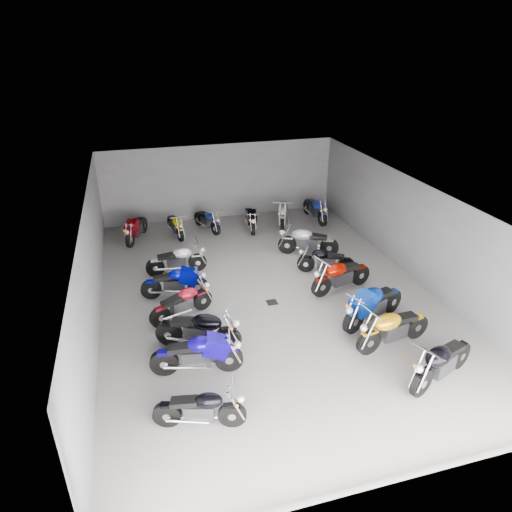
{
  "coord_description": "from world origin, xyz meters",
  "views": [
    {
      "loc": [
        -3.65,
        -11.73,
        7.38
      ],
      "look_at": [
        -0.15,
        0.76,
        1.0
      ],
      "focal_mm": 32.0,
      "sensor_mm": 36.0,
      "label": 1
    }
  ],
  "objects_px": {
    "motorcycle_right_b": "(393,328)",
    "motorcycle_back_a": "(136,228)",
    "motorcycle_left_c": "(199,330)",
    "motorcycle_back_d": "(250,218)",
    "motorcycle_back_b": "(175,225)",
    "motorcycle_back_e": "(283,212)",
    "motorcycle_right_c": "(373,305)",
    "motorcycle_left_a": "(200,409)",
    "motorcycle_left_f": "(177,260)",
    "motorcycle_right_e": "(325,260)",
    "motorcycle_left_e": "(175,283)",
    "motorcycle_right_d": "(341,275)",
    "motorcycle_back_f": "(315,209)",
    "motorcycle_right_a": "(442,362)",
    "motorcycle_left_b": "(198,354)",
    "motorcycle_back_c": "(207,220)",
    "motorcycle_right_f": "(307,241)",
    "motorcycle_left_d": "(182,303)",
    "drain_grate": "(272,302)"
  },
  "relations": [
    {
      "from": "motorcycle_right_c",
      "to": "motorcycle_left_b",
      "type": "bearing_deg",
      "value": 76.25
    },
    {
      "from": "motorcycle_right_f",
      "to": "motorcycle_back_d",
      "type": "distance_m",
      "value": 3.24
    },
    {
      "from": "motorcycle_right_c",
      "to": "motorcycle_back_f",
      "type": "bearing_deg",
      "value": -33.27
    },
    {
      "from": "motorcycle_right_c",
      "to": "motorcycle_back_d",
      "type": "bearing_deg",
      "value": -11.22
    },
    {
      "from": "motorcycle_back_e",
      "to": "motorcycle_left_c",
      "type": "bearing_deg",
      "value": 77.6
    },
    {
      "from": "motorcycle_back_a",
      "to": "motorcycle_left_f",
      "type": "bearing_deg",
      "value": 133.29
    },
    {
      "from": "motorcycle_right_e",
      "to": "motorcycle_back_f",
      "type": "height_order",
      "value": "motorcycle_back_f"
    },
    {
      "from": "motorcycle_back_b",
      "to": "motorcycle_back_d",
      "type": "relative_size",
      "value": 0.94
    },
    {
      "from": "motorcycle_left_a",
      "to": "motorcycle_back_e",
      "type": "xyz_separation_m",
      "value": [
        5.21,
        10.17,
        0.06
      ]
    },
    {
      "from": "motorcycle_left_c",
      "to": "motorcycle_back_f",
      "type": "relative_size",
      "value": 0.99
    },
    {
      "from": "motorcycle_back_c",
      "to": "motorcycle_right_b",
      "type": "bearing_deg",
      "value": 88.26
    },
    {
      "from": "motorcycle_left_d",
      "to": "motorcycle_left_e",
      "type": "relative_size",
      "value": 0.92
    },
    {
      "from": "motorcycle_left_b",
      "to": "motorcycle_left_d",
      "type": "bearing_deg",
      "value": -168.47
    },
    {
      "from": "motorcycle_back_a",
      "to": "motorcycle_back_b",
      "type": "relative_size",
      "value": 1.04
    },
    {
      "from": "motorcycle_left_e",
      "to": "motorcycle_left_f",
      "type": "bearing_deg",
      "value": 178.69
    },
    {
      "from": "motorcycle_back_c",
      "to": "motorcycle_right_c",
      "type": "bearing_deg",
      "value": 91.0
    },
    {
      "from": "motorcycle_left_f",
      "to": "motorcycle_right_d",
      "type": "xyz_separation_m",
      "value": [
        4.81,
        -2.54,
        0.04
      ]
    },
    {
      "from": "motorcycle_back_e",
      "to": "motorcycle_back_c",
      "type": "bearing_deg",
      "value": 17.88
    },
    {
      "from": "motorcycle_right_a",
      "to": "motorcycle_back_c",
      "type": "xyz_separation_m",
      "value": [
        -3.61,
        10.45,
        -0.09
      ]
    },
    {
      "from": "motorcycle_right_d",
      "to": "motorcycle_left_b",
      "type": "bearing_deg",
      "value": 104.42
    },
    {
      "from": "motorcycle_back_c",
      "to": "motorcycle_back_f",
      "type": "xyz_separation_m",
      "value": [
        4.71,
        -0.14,
        0.07
      ]
    },
    {
      "from": "motorcycle_back_a",
      "to": "motorcycle_back_c",
      "type": "xyz_separation_m",
      "value": [
        2.86,
        0.21,
        -0.04
      ]
    },
    {
      "from": "motorcycle_left_c",
      "to": "motorcycle_right_b",
      "type": "height_order",
      "value": "motorcycle_left_c"
    },
    {
      "from": "motorcycle_left_b",
      "to": "motorcycle_left_c",
      "type": "xyz_separation_m",
      "value": [
        0.19,
        0.95,
        0.01
      ]
    },
    {
      "from": "motorcycle_left_f",
      "to": "motorcycle_right_b",
      "type": "height_order",
      "value": "motorcycle_right_b"
    },
    {
      "from": "motorcycle_left_f",
      "to": "motorcycle_back_e",
      "type": "distance_m",
      "value": 5.88
    },
    {
      "from": "motorcycle_right_d",
      "to": "motorcycle_back_a",
      "type": "distance_m",
      "value": 8.33
    },
    {
      "from": "motorcycle_right_b",
      "to": "motorcycle_right_e",
      "type": "xyz_separation_m",
      "value": [
        -0.05,
        4.19,
        -0.07
      ]
    },
    {
      "from": "motorcycle_back_b",
      "to": "motorcycle_left_f",
      "type": "bearing_deg",
      "value": 74.34
    },
    {
      "from": "motorcycle_right_c",
      "to": "motorcycle_right_b",
      "type": "bearing_deg",
      "value": 155.66
    },
    {
      "from": "motorcycle_right_d",
      "to": "drain_grate",
      "type": "bearing_deg",
      "value": 79.33
    },
    {
      "from": "motorcycle_right_b",
      "to": "motorcycle_back_a",
      "type": "bearing_deg",
      "value": 24.52
    },
    {
      "from": "motorcycle_right_b",
      "to": "motorcycle_right_f",
      "type": "relative_size",
      "value": 1.08
    },
    {
      "from": "motorcycle_right_d",
      "to": "motorcycle_back_c",
      "type": "bearing_deg",
      "value": 14.07
    },
    {
      "from": "motorcycle_back_e",
      "to": "motorcycle_back_f",
      "type": "relative_size",
      "value": 0.98
    },
    {
      "from": "motorcycle_left_f",
      "to": "motorcycle_right_e",
      "type": "height_order",
      "value": "motorcycle_left_f"
    },
    {
      "from": "motorcycle_back_d",
      "to": "motorcycle_back_f",
      "type": "bearing_deg",
      "value": -169.4
    },
    {
      "from": "motorcycle_right_a",
      "to": "motorcycle_back_e",
      "type": "xyz_separation_m",
      "value": [
        -0.38,
        10.32,
        -0.02
      ]
    },
    {
      "from": "motorcycle_right_e",
      "to": "motorcycle_right_c",
      "type": "bearing_deg",
      "value": -154.65
    },
    {
      "from": "motorcycle_left_b",
      "to": "motorcycle_left_c",
      "type": "height_order",
      "value": "motorcycle_left_c"
    },
    {
      "from": "motorcycle_right_b",
      "to": "motorcycle_back_f",
      "type": "xyz_separation_m",
      "value": [
        1.48,
        8.81,
        -0.03
      ]
    },
    {
      "from": "motorcycle_back_c",
      "to": "motorcycle_back_e",
      "type": "bearing_deg",
      "value": 156.14
    },
    {
      "from": "motorcycle_left_c",
      "to": "motorcycle_left_e",
      "type": "xyz_separation_m",
      "value": [
        -0.3,
        2.73,
        -0.05
      ]
    },
    {
      "from": "motorcycle_left_f",
      "to": "motorcycle_right_e",
      "type": "distance_m",
      "value": 5.0
    },
    {
      "from": "motorcycle_left_f",
      "to": "motorcycle_right_b",
      "type": "distance_m",
      "value": 7.36
    },
    {
      "from": "motorcycle_left_c",
      "to": "motorcycle_back_d",
      "type": "relative_size",
      "value": 1.07
    },
    {
      "from": "motorcycle_back_c",
      "to": "motorcycle_back_d",
      "type": "bearing_deg",
      "value": 147.89
    },
    {
      "from": "motorcycle_right_f",
      "to": "motorcycle_right_b",
      "type": "bearing_deg",
      "value": -154.75
    },
    {
      "from": "motorcycle_left_e",
      "to": "motorcycle_right_d",
      "type": "relative_size",
      "value": 0.93
    },
    {
      "from": "motorcycle_back_b",
      "to": "motorcycle_back_e",
      "type": "distance_m",
      "value": 4.56
    }
  ]
}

